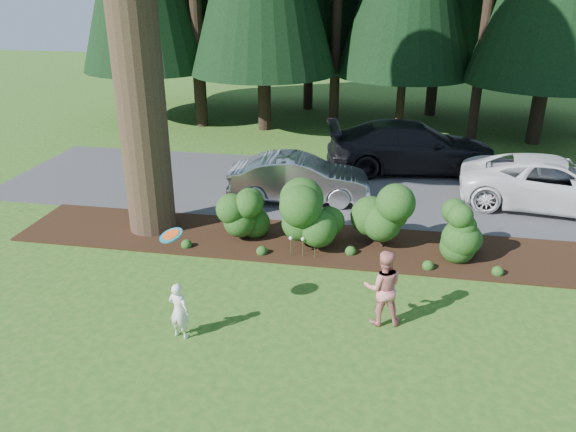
% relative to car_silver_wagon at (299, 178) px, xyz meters
% --- Properties ---
extents(ground, '(80.00, 80.00, 0.00)m').
position_rel_car_silver_wagon_xyz_m(ground, '(1.02, -6.18, -0.73)').
color(ground, '#245117').
rests_on(ground, ground).
extents(mulch_bed, '(16.00, 2.50, 0.05)m').
position_rel_car_silver_wagon_xyz_m(mulch_bed, '(1.02, -2.93, -0.71)').
color(mulch_bed, black).
rests_on(mulch_bed, ground).
extents(driveway, '(22.00, 6.00, 0.03)m').
position_rel_car_silver_wagon_xyz_m(driveway, '(1.02, 1.32, -0.72)').
color(driveway, '#38383A').
rests_on(driveway, ground).
extents(shrub_row, '(6.53, 1.60, 1.61)m').
position_rel_car_silver_wagon_xyz_m(shrub_row, '(1.78, -3.05, 0.08)').
color(shrub_row, '#1A4716').
rests_on(shrub_row, ground).
extents(lily_cluster, '(0.69, 0.09, 0.57)m').
position_rel_car_silver_wagon_xyz_m(lily_cluster, '(0.72, -3.78, -0.24)').
color(lily_cluster, '#1A4716').
rests_on(lily_cluster, ground).
extents(car_silver_wagon, '(4.39, 1.94, 1.40)m').
position_rel_car_silver_wagon_xyz_m(car_silver_wagon, '(0.00, 0.00, 0.00)').
color(car_silver_wagon, '#BBBBC0').
rests_on(car_silver_wagon, driveway).
extents(car_white_suv, '(5.65, 3.19, 1.49)m').
position_rel_car_silver_wagon_xyz_m(car_white_suv, '(7.50, 0.79, 0.04)').
color(car_white_suv, white).
rests_on(car_white_suv, driveway).
extents(car_dark_suv, '(6.28, 3.41, 1.73)m').
position_rel_car_silver_wagon_xyz_m(car_dark_suv, '(3.43, 3.62, 0.16)').
color(car_dark_suv, black).
rests_on(car_dark_suv, driveway).
extents(child, '(0.47, 0.37, 1.16)m').
position_rel_car_silver_wagon_xyz_m(child, '(-1.07, -7.43, -0.15)').
color(child, white).
rests_on(child, ground).
extents(adult, '(0.85, 0.71, 1.58)m').
position_rel_car_silver_wagon_xyz_m(adult, '(2.69, -6.24, 0.06)').
color(adult, red).
rests_on(adult, ground).
extents(frisbee, '(0.47, 0.45, 0.23)m').
position_rel_car_silver_wagon_xyz_m(frisbee, '(-1.22, -7.13, 1.26)').
color(frisbee, '#16687B').
rests_on(frisbee, ground).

